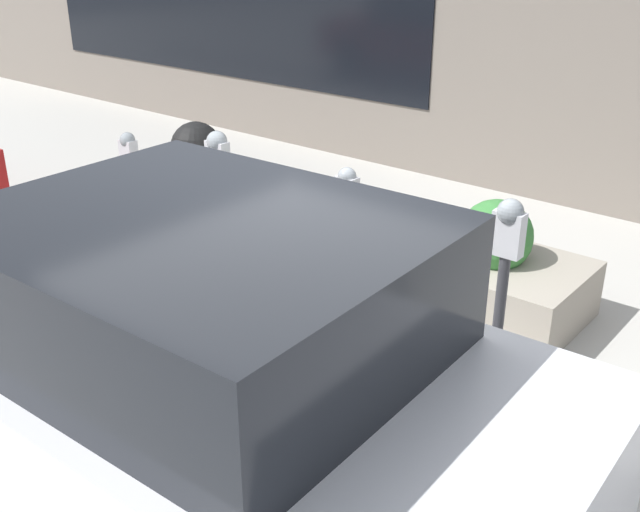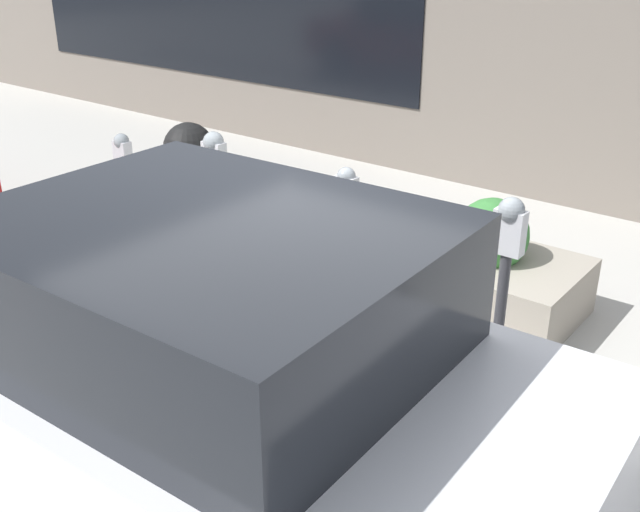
{
  "view_description": "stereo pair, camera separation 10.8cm",
  "coord_description": "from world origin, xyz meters",
  "px_view_note": "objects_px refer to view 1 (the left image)",
  "views": [
    {
      "loc": [
        -2.83,
        3.32,
        2.86
      ],
      "look_at": [
        0.0,
        -0.11,
        0.88
      ],
      "focal_mm": 42.0,
      "sensor_mm": 36.0,
      "label": 1
    },
    {
      "loc": [
        -2.74,
        3.38,
        2.86
      ],
      "look_at": [
        0.0,
        -0.11,
        0.88
      ],
      "focal_mm": 42.0,
      "sensor_mm": 36.0,
      "label": 2
    }
  ],
  "objects_px": {
    "parking_meter_second": "(504,270)",
    "trash_bin": "(198,175)",
    "parking_meter_fourth": "(220,193)",
    "planter_box": "(492,274)",
    "parked_car_middle": "(191,366)",
    "parking_meter_farthest": "(132,185)",
    "parking_meter_middle": "(346,236)"
  },
  "relations": [
    {
      "from": "parking_meter_middle",
      "to": "parking_meter_fourth",
      "type": "distance_m",
      "value": 1.19
    },
    {
      "from": "trash_bin",
      "to": "parking_meter_farthest",
      "type": "bearing_deg",
      "value": 109.93
    },
    {
      "from": "parking_meter_middle",
      "to": "trash_bin",
      "type": "height_order",
      "value": "parking_meter_middle"
    },
    {
      "from": "parking_meter_fourth",
      "to": "trash_bin",
      "type": "relative_size",
      "value": 1.37
    },
    {
      "from": "parking_meter_middle",
      "to": "planter_box",
      "type": "relative_size",
      "value": 0.99
    },
    {
      "from": "parking_meter_second",
      "to": "parking_meter_middle",
      "type": "bearing_deg",
      "value": 1.18
    },
    {
      "from": "parking_meter_second",
      "to": "parking_meter_fourth",
      "type": "relative_size",
      "value": 0.99
    },
    {
      "from": "parking_meter_fourth",
      "to": "planter_box",
      "type": "xyz_separation_m",
      "value": [
        -1.66,
        -1.31,
        -0.67
      ]
    },
    {
      "from": "parking_meter_fourth",
      "to": "planter_box",
      "type": "bearing_deg",
      "value": -141.64
    },
    {
      "from": "parking_meter_second",
      "to": "parking_meter_middle",
      "type": "relative_size",
      "value": 1.03
    },
    {
      "from": "parking_meter_second",
      "to": "trash_bin",
      "type": "bearing_deg",
      "value": -15.58
    },
    {
      "from": "parked_car_middle",
      "to": "parking_meter_middle",
      "type": "bearing_deg",
      "value": -82.0
    },
    {
      "from": "parked_car_middle",
      "to": "trash_bin",
      "type": "xyz_separation_m",
      "value": [
        3.03,
        -2.75,
        -0.3
      ]
    },
    {
      "from": "parking_meter_middle",
      "to": "parked_car_middle",
      "type": "distance_m",
      "value": 1.67
    },
    {
      "from": "parking_meter_middle",
      "to": "planter_box",
      "type": "bearing_deg",
      "value": -110.19
    },
    {
      "from": "planter_box",
      "to": "parked_car_middle",
      "type": "height_order",
      "value": "parked_car_middle"
    },
    {
      "from": "planter_box",
      "to": "parked_car_middle",
      "type": "distance_m",
      "value": 2.98
    },
    {
      "from": "parking_meter_farthest",
      "to": "parked_car_middle",
      "type": "relative_size",
      "value": 0.31
    },
    {
      "from": "parking_meter_middle",
      "to": "parking_meter_fourth",
      "type": "xyz_separation_m",
      "value": [
        1.19,
        0.03,
        0.06
      ]
    },
    {
      "from": "parking_meter_second",
      "to": "planter_box",
      "type": "relative_size",
      "value": 1.02
    },
    {
      "from": "planter_box",
      "to": "parked_car_middle",
      "type": "xyz_separation_m",
      "value": [
        0.18,
        2.93,
        0.51
      ]
    },
    {
      "from": "parking_meter_fourth",
      "to": "parking_meter_farthest",
      "type": "height_order",
      "value": "parking_meter_fourth"
    },
    {
      "from": "parking_meter_middle",
      "to": "parked_car_middle",
      "type": "relative_size",
      "value": 0.35
    },
    {
      "from": "parking_meter_fourth",
      "to": "planter_box",
      "type": "relative_size",
      "value": 1.03
    },
    {
      "from": "planter_box",
      "to": "parking_meter_farthest",
      "type": "bearing_deg",
      "value": 24.33
    },
    {
      "from": "parking_meter_middle",
      "to": "planter_box",
      "type": "distance_m",
      "value": 1.5
    },
    {
      "from": "parking_meter_fourth",
      "to": "parking_meter_farthest",
      "type": "relative_size",
      "value": 1.17
    },
    {
      "from": "parking_meter_middle",
      "to": "parking_meter_second",
      "type": "bearing_deg",
      "value": -178.82
    },
    {
      "from": "planter_box",
      "to": "parking_meter_second",
      "type": "bearing_deg",
      "value": 117.93
    },
    {
      "from": "parking_meter_farthest",
      "to": "parked_car_middle",
      "type": "bearing_deg",
      "value": 147.78
    },
    {
      "from": "parking_meter_farthest",
      "to": "planter_box",
      "type": "distance_m",
      "value": 3.12
    },
    {
      "from": "trash_bin",
      "to": "planter_box",
      "type": "bearing_deg",
      "value": -176.79
    }
  ]
}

